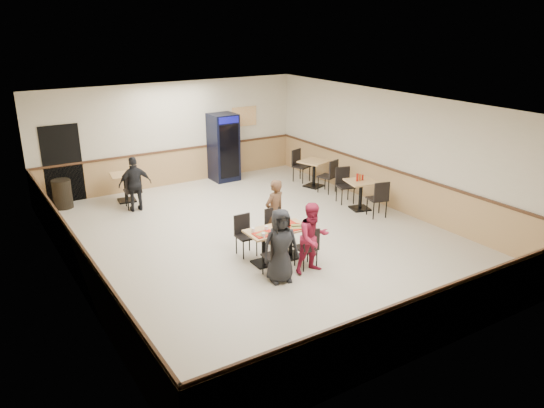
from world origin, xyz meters
TOP-DOWN VIEW (x-y plane):
  - ground at (0.00, 0.00)m, footprint 10.00×10.00m
  - room_shell at (1.78, 2.55)m, footprint 10.00×10.00m
  - main_table at (-0.26, -1.10)m, footprint 1.30×0.67m
  - main_chairs at (-0.31, -1.10)m, footprint 1.17×1.53m
  - diner_woman_left at (-0.69, -1.88)m, footprint 0.78×0.60m
  - diner_woman_right at (0.05, -1.89)m, footprint 0.71×0.56m
  - diner_man_opposite at (0.17, -0.32)m, footprint 0.60×0.46m
  - lone_diner at (-1.72, 3.34)m, footprint 0.86×0.42m
  - tabletop_clutter at (-0.22, -1.16)m, footprint 1.14×0.57m
  - side_table_near at (3.21, 0.34)m, footprint 0.87×0.87m
  - side_table_near_chair_south at (3.21, -0.27)m, footprint 0.55×0.55m
  - side_table_near_chair_north at (3.21, 0.95)m, footprint 0.55×0.55m
  - side_table_far at (3.35, 2.55)m, footprint 0.93×0.93m
  - side_table_far_chair_south at (3.35, 1.92)m, footprint 0.58×0.58m
  - side_table_far_chair_north at (3.35, 3.18)m, footprint 0.58×0.58m
  - condiment_caddy at (3.18, 0.39)m, footprint 0.23×0.06m
  - back_table at (-1.72, 4.20)m, footprint 0.80×0.80m
  - back_table_chair_lone at (-1.72, 3.59)m, footprint 0.51×0.51m
  - pepsi_cooler at (1.46, 4.59)m, footprint 0.77×0.78m
  - trash_bin at (-3.28, 4.55)m, footprint 0.48×0.48m

SIDE VIEW (x-z plane):
  - ground at x=0.00m, z-range 0.00..0.00m
  - trash_bin at x=-3.28m, z-range 0.00..0.76m
  - main_chairs at x=-0.31m, z-range 0.00..0.88m
  - main_table at x=-0.26m, z-range 0.11..0.81m
  - back_table_chair_lone at x=-1.72m, z-range 0.00..0.97m
  - side_table_near_chair_south at x=3.21m, z-range 0.00..0.97m
  - side_table_near_chair_north at x=3.21m, z-range 0.00..0.97m
  - side_table_far_chair_south at x=3.35m, z-range 0.00..0.99m
  - side_table_far_chair_north at x=3.35m, z-range 0.00..0.99m
  - back_table at x=-1.72m, z-range 0.13..0.89m
  - side_table_near at x=3.21m, z-range 0.13..0.89m
  - side_table_far at x=3.35m, z-range 0.13..0.91m
  - room_shell at x=1.78m, z-range -4.42..5.58m
  - diner_woman_right at x=0.05m, z-range 0.00..1.42m
  - lone_diner at x=-1.72m, z-range 0.00..1.42m
  - tabletop_clutter at x=-0.22m, z-range 0.65..0.77m
  - diner_woman_left at x=-0.69m, z-range 0.00..1.43m
  - diner_man_opposite at x=0.17m, z-range 0.00..1.46m
  - condiment_caddy at x=3.18m, z-range 0.75..0.95m
  - pepsi_cooler at x=1.46m, z-range 0.00..2.02m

